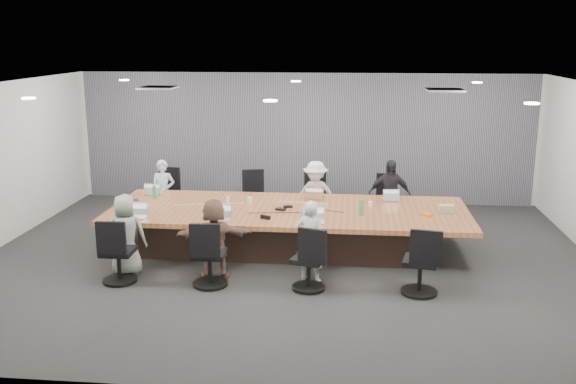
# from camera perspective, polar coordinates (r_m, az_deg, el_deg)

# --- Properties ---
(floor) EXTENTS (10.00, 8.00, 0.00)m
(floor) POSITION_cam_1_polar(r_m,az_deg,el_deg) (10.54, -0.22, -6.07)
(floor) COLOR #2B2B2C
(floor) RESTS_ON ground
(ceiling) EXTENTS (10.00, 8.00, 0.00)m
(ceiling) POSITION_cam_1_polar(r_m,az_deg,el_deg) (9.95, -0.24, 9.29)
(ceiling) COLOR white
(ceiling) RESTS_ON wall_back
(wall_back) EXTENTS (10.00, 0.00, 2.80)m
(wall_back) POSITION_cam_1_polar(r_m,az_deg,el_deg) (14.07, 1.49, 4.84)
(wall_back) COLOR silver
(wall_back) RESTS_ON ground
(wall_front) EXTENTS (10.00, 0.00, 2.80)m
(wall_front) POSITION_cam_1_polar(r_m,az_deg,el_deg) (6.34, -4.07, -6.30)
(wall_front) COLOR silver
(wall_front) RESTS_ON ground
(curtain) EXTENTS (9.80, 0.04, 2.80)m
(curtain) POSITION_cam_1_polar(r_m,az_deg,el_deg) (13.99, 1.47, 4.79)
(curtain) COLOR slate
(curtain) RESTS_ON ground
(conference_table) EXTENTS (6.00, 2.20, 0.74)m
(conference_table) POSITION_cam_1_polar(r_m,az_deg,el_deg) (10.89, 0.05, -3.20)
(conference_table) COLOR #312219
(conference_table) RESTS_ON ground
(chair_0) EXTENTS (0.63, 0.63, 0.82)m
(chair_0) POSITION_cam_1_polar(r_m,az_deg,el_deg) (12.99, -10.55, -0.60)
(chair_0) COLOR black
(chair_0) RESTS_ON ground
(chair_1) EXTENTS (0.65, 0.65, 0.80)m
(chair_1) POSITION_cam_1_polar(r_m,az_deg,el_deg) (12.63, -3.50, -0.85)
(chair_1) COLOR black
(chair_1) RESTS_ON ground
(chair_2) EXTENTS (0.64, 0.64, 0.80)m
(chair_2) POSITION_cam_1_polar(r_m,az_deg,el_deg) (12.49, 2.55, -0.99)
(chair_2) COLOR black
(chair_2) RESTS_ON ground
(chair_3) EXTENTS (0.55, 0.55, 0.75)m
(chair_3) POSITION_cam_1_polar(r_m,az_deg,el_deg) (12.50, 8.87, -1.26)
(chair_3) COLOR black
(chair_3) RESTS_ON ground
(chair_4) EXTENTS (0.55, 0.55, 0.79)m
(chair_4) POSITION_cam_1_polar(r_m,az_deg,el_deg) (9.83, -14.84, -5.57)
(chair_4) COLOR black
(chair_4) RESTS_ON ground
(chair_5) EXTENTS (0.56, 0.56, 0.81)m
(chair_5) POSITION_cam_1_polar(r_m,az_deg,el_deg) (9.44, -6.99, -5.96)
(chair_5) COLOR black
(chair_5) RESTS_ON ground
(chair_6) EXTENTS (0.64, 0.64, 0.76)m
(chair_6) POSITION_cam_1_polar(r_m,az_deg,el_deg) (9.25, 1.85, -6.45)
(chair_6) COLOR black
(chair_6) RESTS_ON ground
(chair_7) EXTENTS (0.64, 0.64, 0.81)m
(chair_7) POSITION_cam_1_polar(r_m,az_deg,el_deg) (9.28, 11.67, -6.51)
(chair_7) COLOR black
(chair_7) RESTS_ON ground
(person_0) EXTENTS (0.47, 0.32, 1.26)m
(person_0) POSITION_cam_1_polar(r_m,az_deg,el_deg) (12.61, -11.03, -0.03)
(person_0) COLOR silver
(person_0) RESTS_ON ground
(laptop_0) EXTENTS (0.32, 0.23, 0.02)m
(laptop_0) POSITION_cam_1_polar(r_m,az_deg,el_deg) (12.07, -11.80, -0.09)
(laptop_0) COLOR #B2B2B7
(laptop_0) RESTS_ON conference_table
(person_2) EXTENTS (0.89, 0.59, 1.29)m
(person_2) POSITION_cam_1_polar(r_m,az_deg,el_deg) (12.09, 2.47, -0.28)
(person_2) COLOR silver
(person_2) RESTS_ON ground
(laptop_2) EXTENTS (0.36, 0.26, 0.02)m
(laptop_2) POSITION_cam_1_polar(r_m,az_deg,el_deg) (11.53, 2.31, -0.45)
(laptop_2) COLOR #8C6647
(laptop_2) RESTS_ON conference_table
(person_3) EXTENTS (0.80, 0.34, 1.36)m
(person_3) POSITION_cam_1_polar(r_m,az_deg,el_deg) (12.09, 9.00, -0.29)
(person_3) COLOR black
(person_3) RESTS_ON ground
(laptop_3) EXTENTS (0.30, 0.22, 0.02)m
(laptop_3) POSITION_cam_1_polar(r_m,az_deg,el_deg) (11.54, 9.15, -0.61)
(laptop_3) COLOR #B2B2B7
(laptop_3) RESTS_ON conference_table
(person_4) EXTENTS (0.67, 0.50, 1.25)m
(person_4) POSITION_cam_1_polar(r_m,az_deg,el_deg) (10.07, -14.23, -3.69)
(person_4) COLOR gray
(person_4) RESTS_ON ground
(laptop_4) EXTENTS (0.32, 0.24, 0.02)m
(laptop_4) POSITION_cam_1_polar(r_m,az_deg,el_deg) (10.54, -13.26, -2.18)
(laptop_4) COLOR #B2B2B7
(laptop_4) RESTS_ON conference_table
(person_5) EXTENTS (1.19, 0.60, 1.23)m
(person_5) POSITION_cam_1_polar(r_m,az_deg,el_deg) (9.70, -6.57, -4.10)
(person_5) COLOR brown
(person_5) RESTS_ON ground
(laptop_5) EXTENTS (0.32, 0.23, 0.02)m
(laptop_5) POSITION_cam_1_polar(r_m,az_deg,el_deg) (10.18, -5.94, -2.44)
(laptop_5) COLOR #B2B2B7
(laptop_5) RESTS_ON conference_table
(person_6) EXTENTS (0.51, 0.39, 1.24)m
(person_6) POSITION_cam_1_polar(r_m,az_deg,el_deg) (9.50, 2.01, -4.37)
(person_6) COLOR #BABABA
(person_6) RESTS_ON ground
(laptop_6) EXTENTS (0.36, 0.25, 0.02)m
(laptop_6) POSITION_cam_1_polar(r_m,az_deg,el_deg) (9.99, 2.23, -2.69)
(laptop_6) COLOR #B2B2B7
(laptop_6) RESTS_ON conference_table
(bottle_green_left) EXTENTS (0.08, 0.08, 0.24)m
(bottle_green_left) POSITION_cam_1_polar(r_m,az_deg,el_deg) (11.66, -11.78, -0.01)
(bottle_green_left) COLOR green
(bottle_green_left) RESTS_ON conference_table
(bottle_green_right) EXTENTS (0.07, 0.07, 0.26)m
(bottle_green_right) POSITION_cam_1_polar(r_m,az_deg,el_deg) (10.41, 6.54, -1.40)
(bottle_green_right) COLOR green
(bottle_green_right) RESTS_ON conference_table
(bottle_clear) EXTENTS (0.06, 0.06, 0.21)m
(bottle_clear) POSITION_cam_1_polar(r_m,az_deg,el_deg) (10.86, -5.34, -0.89)
(bottle_clear) COLOR silver
(bottle_clear) RESTS_ON conference_table
(cup_white_far) EXTENTS (0.11, 0.11, 0.11)m
(cup_white_far) POSITION_cam_1_polar(r_m,az_deg,el_deg) (11.13, -3.43, -0.75)
(cup_white_far) COLOR white
(cup_white_far) RESTS_ON conference_table
(cup_white_near) EXTENTS (0.08, 0.08, 0.09)m
(cup_white_near) POSITION_cam_1_polar(r_m,az_deg,el_deg) (10.99, 7.36, -1.07)
(cup_white_near) COLOR white
(cup_white_near) RESTS_ON conference_table
(mug_brown) EXTENTS (0.11, 0.11, 0.10)m
(mug_brown) POSITION_cam_1_polar(r_m,az_deg,el_deg) (11.36, -13.36, -0.80)
(mug_brown) COLOR brown
(mug_brown) RESTS_ON conference_table
(mic_left) EXTENTS (0.19, 0.16, 0.03)m
(mic_left) POSITION_cam_1_polar(r_m,az_deg,el_deg) (10.69, -0.66, -1.54)
(mic_left) COLOR black
(mic_left) RESTS_ON conference_table
(mic_right) EXTENTS (0.17, 0.13, 0.03)m
(mic_right) POSITION_cam_1_polar(r_m,az_deg,el_deg) (10.86, -0.01, -1.30)
(mic_right) COLOR black
(mic_right) RESTS_ON conference_table
(stapler) EXTENTS (0.17, 0.11, 0.06)m
(stapler) POSITION_cam_1_polar(r_m,az_deg,el_deg) (10.17, -2.02, -2.24)
(stapler) COLOR black
(stapler) RESTS_ON conference_table
(canvas_bag) EXTENTS (0.25, 0.16, 0.13)m
(canvas_bag) POSITION_cam_1_polar(r_m,az_deg,el_deg) (10.84, 13.89, -1.46)
(canvas_bag) COLOR tan
(canvas_bag) RESTS_ON conference_table
(snack_packet) EXTENTS (0.21, 0.21, 0.04)m
(snack_packet) POSITION_cam_1_polar(r_m,az_deg,el_deg) (10.58, 12.24, -2.00)
(snack_packet) COLOR orange
(snack_packet) RESTS_ON conference_table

